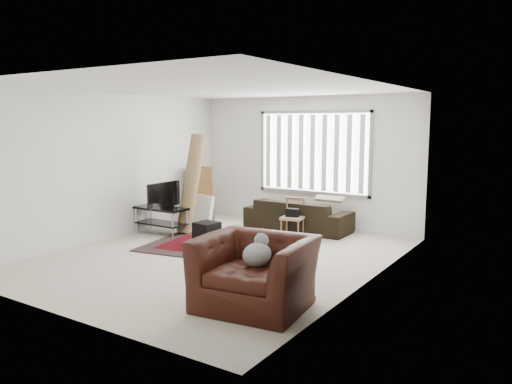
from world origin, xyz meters
TOP-DOWN VIEW (x-y plane):
  - room at (0.03, 0.51)m, footprint 6.00×6.02m
  - persian_rug at (-0.35, 0.46)m, footprint 2.81×2.11m
  - tv_stand at (-1.95, 0.69)m, footprint 1.06×0.48m
  - tv at (-1.95, 0.69)m, footprint 0.11×0.86m
  - subwoofer at (-0.69, 0.53)m, footprint 0.42×0.42m
  - moving_boxes at (-2.13, 2.08)m, footprint 0.56×0.53m
  - white_flatpack at (-1.60, 1.57)m, footprint 0.57×0.33m
  - rolled_rug at (-1.56, 1.15)m, footprint 0.39×0.76m
  - sofa at (0.13, 2.45)m, footprint 2.13×0.93m
  - side_chair at (0.33, 1.87)m, footprint 0.46×0.46m
  - armchair at (1.71, -1.58)m, footprint 1.42×1.27m

SIDE VIEW (x-z plane):
  - persian_rug at x=-0.35m, z-range 0.00..0.02m
  - subwoofer at x=-0.69m, z-range 0.02..0.40m
  - white_flatpack at x=-1.60m, z-range 0.00..0.69m
  - tv_stand at x=-1.95m, z-range 0.12..0.65m
  - sofa at x=0.13m, z-range 0.00..0.82m
  - side_chair at x=0.33m, z-range 0.04..0.78m
  - armchair at x=1.71m, z-range 0.00..0.96m
  - moving_boxes at x=-2.13m, z-range -0.04..1.16m
  - tv at x=-1.95m, z-range 0.53..1.03m
  - rolled_rug at x=-1.56m, z-range 0.00..1.95m
  - room at x=0.03m, z-range 0.40..3.11m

